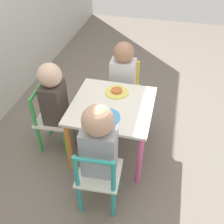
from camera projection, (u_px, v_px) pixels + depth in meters
ground_plane at (112, 150)px, 2.11m from camera, size 6.00×6.00×0.00m
kids_table at (112, 112)px, 1.87m from camera, size 0.57×0.57×0.46m
chair_teal at (99, 178)px, 1.60m from camera, size 0.28×0.28×0.52m
chair_yellow at (123, 91)px, 2.31m from camera, size 0.27×0.27×0.52m
chair_green at (52, 120)px, 2.01m from camera, size 0.28×0.28×0.52m
child_left at (100, 146)px, 1.50m from camera, size 0.23×0.21×0.77m
child_right at (123, 77)px, 2.14m from camera, size 0.22×0.20×0.73m
child_back at (56, 100)px, 1.88m from camera, size 0.21×0.22×0.74m
plate_left at (107, 116)px, 1.71m from camera, size 0.18×0.18×0.03m
plate_right at (117, 92)px, 1.92m from camera, size 0.18×0.18×0.03m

